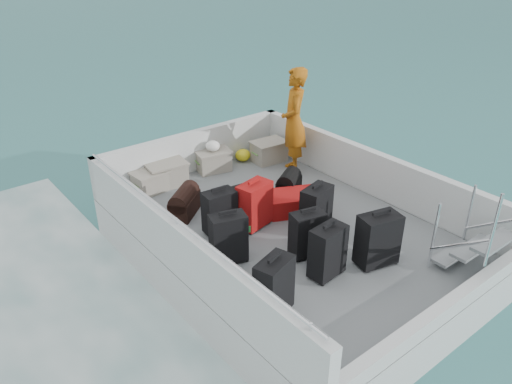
% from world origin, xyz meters
% --- Properties ---
extents(ground, '(160.00, 160.00, 0.00)m').
position_xyz_m(ground, '(0.00, 0.00, 0.00)').
color(ground, '#185653').
rests_on(ground, ground).
extents(ferry_hull, '(3.60, 5.00, 0.60)m').
position_xyz_m(ferry_hull, '(0.00, 0.00, 0.30)').
color(ferry_hull, silver).
rests_on(ferry_hull, ground).
extents(deck, '(3.30, 4.70, 0.02)m').
position_xyz_m(deck, '(0.00, 0.00, 0.61)').
color(deck, slate).
rests_on(deck, ferry_hull).
extents(deck_fittings, '(3.60, 5.00, 0.90)m').
position_xyz_m(deck_fittings, '(0.35, -0.32, 0.99)').
color(deck_fittings, silver).
rests_on(deck_fittings, deck).
extents(suitcase_0, '(0.50, 0.37, 0.69)m').
position_xyz_m(suitcase_0, '(-1.32, -1.24, 0.97)').
color(suitcase_0, black).
rests_on(suitcase_0, deck).
extents(suitcase_1, '(0.49, 0.37, 0.66)m').
position_xyz_m(suitcase_1, '(-1.12, -0.15, 0.95)').
color(suitcase_1, black).
rests_on(suitcase_1, deck).
extents(suitcase_2, '(0.46, 0.30, 0.63)m').
position_xyz_m(suitcase_2, '(-0.82, 0.47, 0.93)').
color(suitcase_2, black).
rests_on(suitcase_2, deck).
extents(suitcase_3, '(0.46, 0.29, 0.67)m').
position_xyz_m(suitcase_3, '(-0.38, -1.12, 0.95)').
color(suitcase_3, black).
rests_on(suitcase_3, deck).
extents(suitcase_4, '(0.46, 0.33, 0.61)m').
position_xyz_m(suitcase_4, '(-0.27, -0.66, 0.93)').
color(suitcase_4, black).
rests_on(suitcase_4, deck).
extents(suitcase_5, '(0.53, 0.38, 0.66)m').
position_xyz_m(suitcase_5, '(-0.35, 0.31, 0.95)').
color(suitcase_5, '#9E140C').
rests_on(suitcase_5, deck).
extents(suitcase_6, '(0.56, 0.41, 0.69)m').
position_xyz_m(suitcase_6, '(0.27, -1.34, 0.96)').
color(suitcase_6, black).
rests_on(suitcase_6, deck).
extents(suitcase_7, '(0.51, 0.36, 0.64)m').
position_xyz_m(suitcase_7, '(0.26, -0.28, 0.94)').
color(suitcase_7, black).
rests_on(suitcase_7, deck).
extents(suitcase_8, '(0.88, 0.76, 0.29)m').
position_xyz_m(suitcase_8, '(0.35, 0.28, 0.77)').
color(suitcase_8, '#9E140C').
rests_on(suitcase_8, deck).
extents(duffel_0, '(0.64, 0.60, 0.32)m').
position_xyz_m(duffel_0, '(-0.93, 1.21, 0.78)').
color(duffel_0, black).
rests_on(duffel_0, deck).
extents(duffel_1, '(0.49, 0.35, 0.32)m').
position_xyz_m(duffel_1, '(-0.15, 0.78, 0.78)').
color(duffel_1, black).
rests_on(duffel_1, deck).
extents(duffel_2, '(0.53, 0.48, 0.32)m').
position_xyz_m(duffel_2, '(0.63, 0.68, 0.78)').
color(duffel_2, black).
rests_on(duffel_2, deck).
extents(crate_0, '(0.55, 0.40, 0.32)m').
position_xyz_m(crate_0, '(-0.97, 2.16, 0.78)').
color(crate_0, gray).
rests_on(crate_0, deck).
extents(crate_1, '(0.65, 0.48, 0.36)m').
position_xyz_m(crate_1, '(-0.66, 2.20, 0.80)').
color(crate_1, gray).
rests_on(crate_1, deck).
extents(crate_2, '(0.62, 0.49, 0.33)m').
position_xyz_m(crate_2, '(0.25, 2.20, 0.79)').
color(crate_2, gray).
rests_on(crate_2, deck).
extents(crate_3, '(0.61, 0.45, 0.35)m').
position_xyz_m(crate_3, '(1.25, 1.91, 0.79)').
color(crate_3, gray).
rests_on(crate_3, deck).
extents(yellow_bag, '(0.28, 0.26, 0.22)m').
position_xyz_m(yellow_bag, '(0.88, 2.20, 0.73)').
color(yellow_bag, yellow).
rests_on(yellow_bag, deck).
extents(white_bag, '(0.24, 0.24, 0.18)m').
position_xyz_m(white_bag, '(0.25, 2.20, 1.04)').
color(white_bag, white).
rests_on(white_bag, crate_2).
extents(passenger, '(0.74, 0.79, 1.79)m').
position_xyz_m(passenger, '(1.30, 1.33, 1.52)').
color(passenger, orange).
rests_on(passenger, deck).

